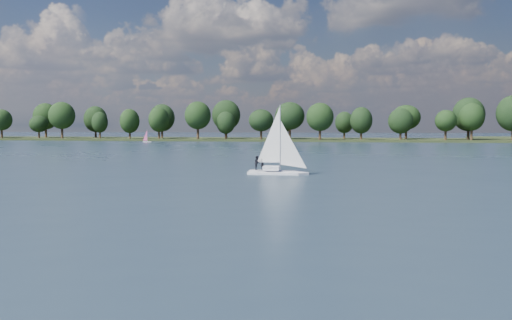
% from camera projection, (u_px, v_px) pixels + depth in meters
% --- Properties ---
extents(ground, '(700.00, 700.00, 0.00)m').
position_uv_depth(ground, '(364.00, 156.00, 112.30)').
color(ground, '#233342').
rests_on(ground, ground).
extents(far_shore, '(660.00, 40.00, 1.50)m').
position_uv_depth(far_shore, '(361.00, 141.00, 222.33)').
color(far_shore, black).
rests_on(far_shore, ground).
extents(sailboat, '(6.76, 1.96, 8.87)m').
position_uv_depth(sailboat, '(274.00, 154.00, 69.33)').
color(sailboat, white).
rests_on(sailboat, ground).
extents(dinghy_pink, '(3.04, 1.36, 4.74)m').
position_uv_depth(dinghy_pink, '(147.00, 139.00, 203.65)').
color(dinghy_pink, silver).
rests_on(dinghy_pink, ground).
extents(treeline, '(562.38, 74.02, 17.63)m').
position_uv_depth(treeline, '(352.00, 120.00, 218.38)').
color(treeline, black).
rests_on(treeline, ground).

